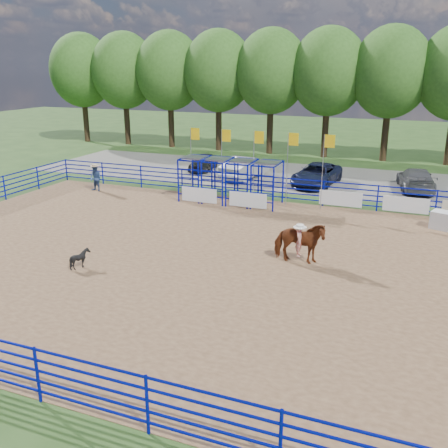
# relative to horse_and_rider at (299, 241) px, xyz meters

# --- Properties ---
(ground) EXTENTS (120.00, 120.00, 0.00)m
(ground) POSITION_rel_horse_and_rider_xyz_m (-3.74, -1.00, -0.95)
(ground) COLOR #395A24
(ground) RESTS_ON ground
(arena_dirt) EXTENTS (30.00, 20.00, 0.02)m
(arena_dirt) POSITION_rel_horse_and_rider_xyz_m (-3.74, -1.00, -0.94)
(arena_dirt) COLOR olive
(arena_dirt) RESTS_ON ground
(gravel_strip) EXTENTS (40.00, 10.00, 0.01)m
(gravel_strip) POSITION_rel_horse_and_rider_xyz_m (-3.74, 16.00, -0.95)
(gravel_strip) COLOR slate
(gravel_strip) RESTS_ON ground
(horse_and_rider) EXTENTS (2.20, 1.16, 2.27)m
(horse_and_rider) POSITION_rel_horse_and_rider_xyz_m (0.00, 0.00, 0.00)
(horse_and_rider) COLOR brown
(horse_and_rider) RESTS_ON arena_dirt
(calf) EXTENTS (0.91, 0.87, 0.80)m
(calf) POSITION_rel_horse_and_rider_xyz_m (-7.99, -3.76, -0.53)
(calf) COLOR black
(calf) RESTS_ON arena_dirt
(spectator_cowboy) EXTENTS (0.88, 0.73, 1.72)m
(spectator_cowboy) POSITION_rel_horse_and_rider_xyz_m (-14.94, 7.10, -0.07)
(spectator_cowboy) COLOR navy
(spectator_cowboy) RESTS_ON arena_dirt
(car_a) EXTENTS (1.71, 3.73, 1.24)m
(car_a) POSITION_rel_horse_and_rider_xyz_m (-11.25, 15.77, -0.32)
(car_a) COLOR black
(car_a) RESTS_ON gravel_strip
(car_b) EXTENTS (2.39, 4.99, 1.58)m
(car_b) POSITION_rel_horse_and_rider_xyz_m (-7.36, 14.31, -0.16)
(car_b) COLOR #97999F
(car_b) RESTS_ON gravel_strip
(car_c) EXTENTS (2.90, 5.36, 1.43)m
(car_c) POSITION_rel_horse_and_rider_xyz_m (-2.16, 14.08, -0.23)
(car_c) COLOR #151A36
(car_c) RESTS_ON gravel_strip
(car_d) EXTENTS (2.75, 5.20, 1.44)m
(car_d) POSITION_rel_horse_and_rider_xyz_m (4.10, 14.95, -0.23)
(car_d) COLOR #505053
(car_d) RESTS_ON gravel_strip
(perimeter_fence) EXTENTS (30.10, 20.10, 1.50)m
(perimeter_fence) POSITION_rel_horse_and_rider_xyz_m (-3.74, -1.00, -0.20)
(perimeter_fence) COLOR #0812BA
(perimeter_fence) RESTS_ON ground
(chute_assembly) EXTENTS (19.32, 2.41, 4.20)m
(chute_assembly) POSITION_rel_horse_and_rider_xyz_m (-5.64, 7.84, 0.31)
(chute_assembly) COLOR #0812BA
(chute_assembly) RESTS_ON ground
(treeline) EXTENTS (56.40, 6.40, 11.24)m
(treeline) POSITION_rel_horse_and_rider_xyz_m (-3.74, 25.00, 6.58)
(treeline) COLOR #3F2B19
(treeline) RESTS_ON ground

